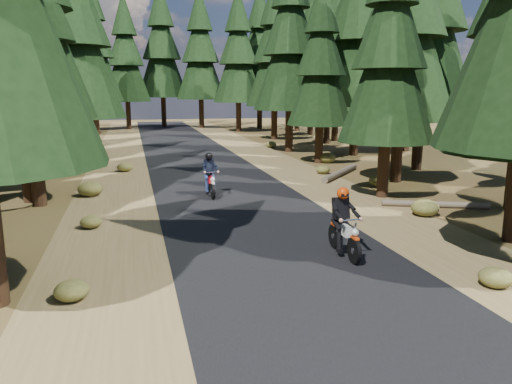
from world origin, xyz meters
TOP-DOWN VIEW (x-y plane):
  - ground at (0.00, 0.00)m, footprint 120.00×120.00m
  - road at (0.00, 5.00)m, footprint 6.00×100.00m
  - shoulder_l at (-4.60, 5.00)m, footprint 3.20×100.00m
  - shoulder_r at (4.60, 5.00)m, footprint 3.20×100.00m
  - pine_forest at (-0.02, 21.05)m, footprint 34.59×55.08m
  - log_near at (6.42, 9.55)m, footprint 3.39×3.82m
  - log_far at (7.06, 2.28)m, footprint 3.68×1.67m
  - understory_shrubs at (0.70, 9.15)m, footprint 16.42×27.83m
  - rider_lead at (1.53, -1.96)m, footprint 0.63×2.03m
  - rider_follow at (-0.74, 6.30)m, footprint 0.61×1.99m

SIDE VIEW (x-z plane):
  - ground at x=0.00m, z-range 0.00..0.00m
  - shoulder_l at x=-4.60m, z-range 0.00..0.01m
  - shoulder_r at x=4.60m, z-range 0.00..0.01m
  - road at x=0.00m, z-range 0.00..0.01m
  - log_far at x=7.06m, z-range 0.00..0.24m
  - log_near at x=6.42m, z-range 0.00..0.32m
  - understory_shrubs at x=0.70m, z-range -0.04..0.58m
  - rider_follow at x=-0.74m, z-range -0.29..1.48m
  - rider_lead at x=1.53m, z-range -0.30..1.51m
  - pine_forest at x=-0.02m, z-range -0.27..16.05m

